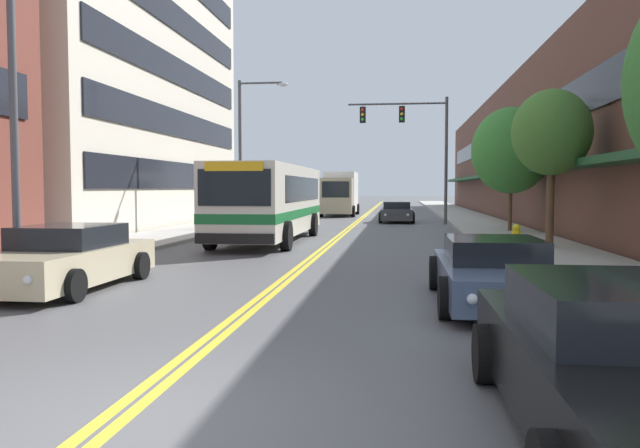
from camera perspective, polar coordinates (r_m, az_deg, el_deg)
ground_plane at (r=42.27m, az=3.78°, el=0.48°), size 240.00×240.00×0.00m
sidewalk_left at (r=43.31m, az=-5.79°, el=0.62°), size 3.42×106.00×0.13m
sidewalk_right at (r=42.45m, az=13.54°, el=0.49°), size 3.42×106.00×0.13m
centre_line at (r=42.27m, az=3.78°, el=0.49°), size 0.34×106.00×0.01m
office_tower_left at (r=37.94m, az=-21.77°, el=16.67°), size 12.08×22.43×22.00m
storefront_row_right at (r=43.52m, az=21.46°, el=6.14°), size 9.10×68.00×8.81m
city_bus at (r=24.49m, az=-4.55°, el=2.31°), size 2.90×10.71×2.92m
car_beige_parked_left_mid at (r=13.96m, az=-22.20°, el=-2.98°), size 2.20×4.87×1.31m
car_silver_parked_left_far at (r=39.24m, az=-2.75°, el=1.14°), size 2.17×4.38×1.29m
car_black_parked_right_foreground at (r=5.80m, az=26.38°, el=-11.68°), size 2.11×4.90×1.31m
car_slate_blue_parked_right_mid at (r=11.68m, az=15.66°, el=-4.28°), size 2.16×4.89×1.17m
car_dark_grey_moving_lead at (r=38.12m, az=7.04°, el=1.05°), size 2.11×4.24×1.25m
box_truck at (r=47.11m, az=1.86°, el=2.82°), size 2.59×6.79×3.28m
traffic_signal_mast at (r=36.49m, az=8.60°, el=8.07°), size 5.71×0.38×7.26m
street_lamp_left_near at (r=14.34m, az=-25.29°, el=12.64°), size 2.15×0.28×7.53m
street_lamp_left_far at (r=31.28m, az=-6.67°, el=7.63°), size 2.49×0.28×7.38m
street_tree_right_mid at (r=21.95m, az=20.41°, el=7.80°), size 2.56×2.56×5.18m
street_tree_right_far at (r=29.91m, az=17.08°, el=6.44°), size 3.58×3.58×5.64m
fire_hydrant at (r=19.08m, az=17.49°, el=-1.36°), size 0.34×0.26×0.91m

